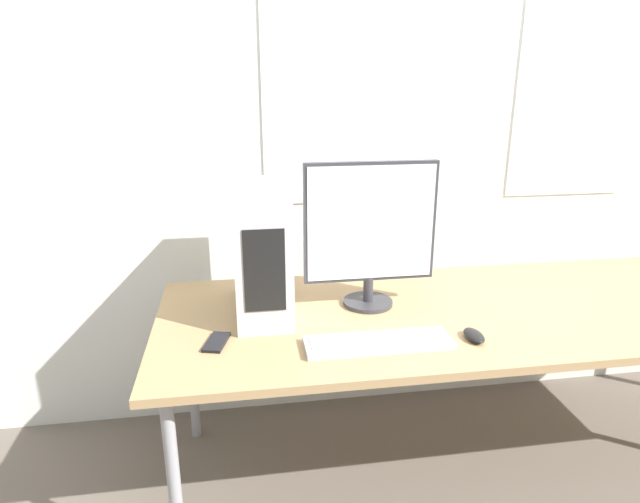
% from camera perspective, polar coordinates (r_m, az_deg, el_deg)
% --- Properties ---
extents(wall_back, '(8.00, 0.07, 2.70)m').
position_cam_1_polar(wall_back, '(2.48, 13.96, 13.74)').
color(wall_back, silver).
rests_on(wall_back, ground_plane).
extents(desk, '(2.51, 0.87, 0.70)m').
position_cam_1_polar(desk, '(2.14, 18.32, -6.41)').
color(desk, tan).
rests_on(desk, ground_plane).
extents(pc_tower, '(0.19, 0.44, 0.46)m').
position_cam_1_polar(pc_tower, '(1.91, -6.30, 0.13)').
color(pc_tower, silver).
rests_on(pc_tower, desk).
extents(monitor_main, '(0.48, 0.19, 0.54)m').
position_cam_1_polar(monitor_main, '(1.94, 5.36, 2.30)').
color(monitor_main, '#333338').
rests_on(monitor_main, desk).
extents(keyboard, '(0.47, 0.13, 0.02)m').
position_cam_1_polar(keyboard, '(1.74, 6.22, -9.62)').
color(keyboard, silver).
rests_on(keyboard, desk).
extents(mouse, '(0.06, 0.11, 0.03)m').
position_cam_1_polar(mouse, '(1.84, 16.10, -8.59)').
color(mouse, black).
rests_on(mouse, desk).
extents(cell_phone, '(0.09, 0.14, 0.01)m').
position_cam_1_polar(cell_phone, '(1.77, -10.98, -9.46)').
color(cell_phone, black).
rests_on(cell_phone, desk).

